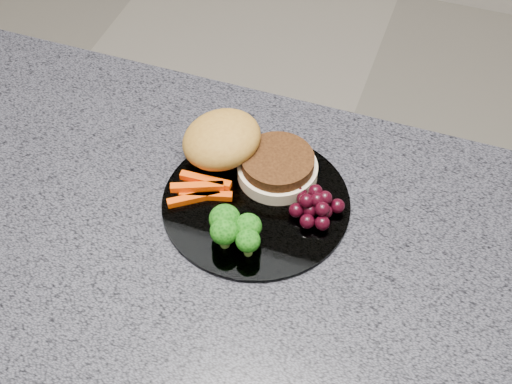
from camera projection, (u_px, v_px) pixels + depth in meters
countertop at (193, 242)px, 0.97m from camera, size 1.20×0.60×0.04m
plate at (256, 203)px, 0.98m from camera, size 0.26×0.26×0.01m
burger at (241, 151)px, 1.01m from camera, size 0.20×0.12×0.06m
carrot_sticks at (201, 190)px, 0.98m from camera, size 0.09×0.07×0.02m
broccoli at (234, 228)px, 0.92m from camera, size 0.08×0.06×0.05m
grape_bunch at (315, 205)px, 0.96m from camera, size 0.08×0.06×0.04m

